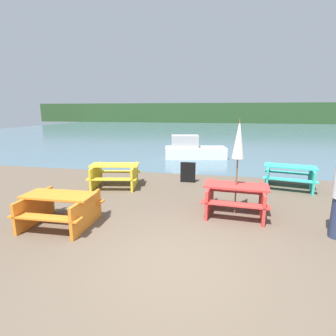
{
  "coord_description": "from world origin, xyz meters",
  "views": [
    {
      "loc": [
        0.69,
        -4.04,
        2.62
      ],
      "look_at": [
        -0.86,
        3.79,
        0.85
      ],
      "focal_mm": 28.0,
      "sensor_mm": 36.0,
      "label": 1
    }
  ],
  "objects_px": {
    "umbrella_white": "(239,140)",
    "picnic_table_teal": "(289,175)",
    "boat": "(193,150)",
    "picnic_table_orange": "(60,207)",
    "picnic_table_yellow": "(115,173)",
    "picnic_table_red": "(235,196)",
    "signboard": "(188,172)"
  },
  "relations": [
    {
      "from": "umbrella_white",
      "to": "boat",
      "type": "height_order",
      "value": "umbrella_white"
    },
    {
      "from": "picnic_table_yellow",
      "to": "picnic_table_teal",
      "type": "distance_m",
      "value": 6.0
    },
    {
      "from": "picnic_table_red",
      "to": "umbrella_white",
      "type": "bearing_deg",
      "value": 0.0
    },
    {
      "from": "picnic_table_yellow",
      "to": "umbrella_white",
      "type": "height_order",
      "value": "umbrella_white"
    },
    {
      "from": "umbrella_white",
      "to": "picnic_table_teal",
      "type": "bearing_deg",
      "value": 54.68
    },
    {
      "from": "picnic_table_orange",
      "to": "picnic_table_teal",
      "type": "xyz_separation_m",
      "value": [
        5.94,
        4.24,
        0.01
      ]
    },
    {
      "from": "umbrella_white",
      "to": "signboard",
      "type": "height_order",
      "value": "umbrella_white"
    },
    {
      "from": "picnic_table_teal",
      "to": "boat",
      "type": "relative_size",
      "value": 0.54
    },
    {
      "from": "picnic_table_teal",
      "to": "signboard",
      "type": "xyz_separation_m",
      "value": [
        -3.49,
        0.03,
        -0.08
      ]
    },
    {
      "from": "picnic_table_yellow",
      "to": "picnic_table_red",
      "type": "bearing_deg",
      "value": -23.35
    },
    {
      "from": "picnic_table_yellow",
      "to": "picnic_table_teal",
      "type": "bearing_deg",
      "value": 9.74
    },
    {
      "from": "picnic_table_orange",
      "to": "umbrella_white",
      "type": "height_order",
      "value": "umbrella_white"
    },
    {
      "from": "picnic_table_orange",
      "to": "signboard",
      "type": "relative_size",
      "value": 2.14
    },
    {
      "from": "picnic_table_red",
      "to": "boat",
      "type": "bearing_deg",
      "value": 103.68
    },
    {
      "from": "picnic_table_orange",
      "to": "picnic_table_teal",
      "type": "bearing_deg",
      "value": 35.51
    },
    {
      "from": "picnic_table_teal",
      "to": "umbrella_white",
      "type": "relative_size",
      "value": 0.78
    },
    {
      "from": "picnic_table_teal",
      "to": "umbrella_white",
      "type": "distance_m",
      "value": 3.65
    },
    {
      "from": "boat",
      "to": "picnic_table_yellow",
      "type": "bearing_deg",
      "value": -119.81
    },
    {
      "from": "picnic_table_orange",
      "to": "picnic_table_red",
      "type": "height_order",
      "value": "picnic_table_red"
    },
    {
      "from": "boat",
      "to": "signboard",
      "type": "relative_size",
      "value": 4.65
    },
    {
      "from": "picnic_table_red",
      "to": "picnic_table_orange",
      "type": "bearing_deg",
      "value": -159.4
    },
    {
      "from": "umbrella_white",
      "to": "boat",
      "type": "xyz_separation_m",
      "value": [
        -1.89,
        7.76,
        -1.45
      ]
    },
    {
      "from": "signboard",
      "to": "picnic_table_orange",
      "type": "bearing_deg",
      "value": -119.85
    },
    {
      "from": "signboard",
      "to": "umbrella_white",
      "type": "bearing_deg",
      "value": -60.59
    },
    {
      "from": "picnic_table_yellow",
      "to": "picnic_table_teal",
      "type": "relative_size",
      "value": 0.98
    },
    {
      "from": "picnic_table_teal",
      "to": "signboard",
      "type": "height_order",
      "value": "picnic_table_teal"
    },
    {
      "from": "picnic_table_yellow",
      "to": "boat",
      "type": "bearing_deg",
      "value": 70.95
    },
    {
      "from": "umbrella_white",
      "to": "signboard",
      "type": "relative_size",
      "value": 3.23
    },
    {
      "from": "picnic_table_orange",
      "to": "picnic_table_yellow",
      "type": "relative_size",
      "value": 0.87
    },
    {
      "from": "boat",
      "to": "signboard",
      "type": "height_order",
      "value": "boat"
    },
    {
      "from": "picnic_table_yellow",
      "to": "picnic_table_teal",
      "type": "xyz_separation_m",
      "value": [
        5.91,
        1.01,
        -0.01
      ]
    },
    {
      "from": "picnic_table_teal",
      "to": "signboard",
      "type": "distance_m",
      "value": 3.49
    }
  ]
}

